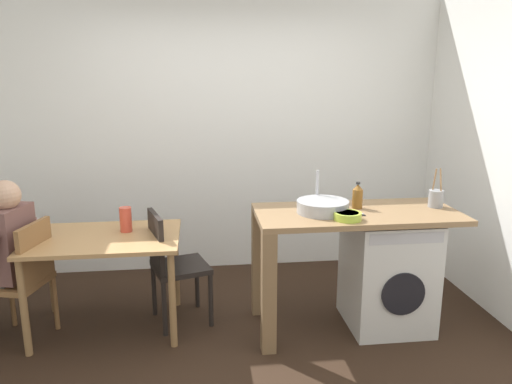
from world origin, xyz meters
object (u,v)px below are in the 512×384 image
Objects in this scene: chair_opposite at (171,261)px; bottle_tall_green at (357,196)px; mixing_bowl at (348,216)px; seated_person at (1,253)px; vase at (126,219)px; chair_person_seat at (24,275)px; dining_table at (105,249)px; washing_machine at (387,272)px; utensil_crock at (436,198)px.

chair_opposite is 1.50m from bottle_tall_green.
mixing_bowl is at bearing 54.80° from chair_opposite.
seated_person is at bearing 172.76° from mixing_bowl.
bottle_tall_green reaches higher than vase.
chair_opposite is at bearing -66.55° from chair_person_seat.
washing_machine is (2.13, -0.19, -0.21)m from dining_table.
chair_opposite reaches higher than dining_table.
dining_table is at bearing 176.87° from utensil_crock.
mixing_bowl reaches higher than chair_opposite.
utensil_crock is (0.77, 0.25, 0.04)m from mixing_bowl.
dining_table is 0.50m from chair_opposite.
washing_machine is at bearing 65.68° from chair_opposite.
washing_machine is 4.56× the size of vase.
bottle_tall_green reaches higher than chair_opposite.
chair_opposite is at bearing -69.64° from seated_person.
washing_machine is (1.65, -0.22, -0.08)m from chair_opposite.
utensil_crock is (0.60, -0.04, -0.02)m from bottle_tall_green.
dining_table is at bearing 177.02° from bottle_tall_green.
chair_person_seat reaches higher than dining_table.
bottle_tall_green is (-0.24, 0.09, 0.58)m from washing_machine.
utensil_crock is 2.36m from vase.
utensil_crock is (0.37, 0.05, 0.56)m from washing_machine.
utensil_crock is at bearing 8.10° from washing_machine.
seated_person is 5.95× the size of bottle_tall_green.
chair_opposite is at bearing 175.33° from utensil_crock.
mixing_bowl is 0.65× the size of utensil_crock.
dining_table is 0.26m from vase.
seated_person is 1.40× the size of washing_machine.
seated_person reaches higher than mixing_bowl.
vase is at bearing -119.09° from chair_opposite.
mixing_bowl is (-0.40, -0.20, 0.52)m from washing_machine.
seated_person is 6.20× the size of mixing_bowl.
bottle_tall_green is 1.76m from vase.
chair_opposite is at bearing 174.86° from bottle_tall_green.
vase is at bearing 33.69° from dining_table.
washing_machine reaches higher than dining_table.
mixing_bowl is at bearing -12.60° from dining_table.
washing_machine is at bearing -5.07° from dining_table.
utensil_crock is at bearing 18.05° from mixing_bowl.
seated_person reaches higher than washing_machine.
dining_table is 2.52m from utensil_crock.
seated_person is 2.62m from bottle_tall_green.
vase is (0.85, 0.18, 0.16)m from seated_person.
washing_machine is (2.67, -0.07, -0.08)m from chair_person_seat.
seated_person is 2.84m from washing_machine.
chair_person_seat and chair_opposite have the same top height.
utensil_crock is at bearing -3.13° from dining_table.
seated_person reaches higher than chair_person_seat.
mixing_bowl is 1.65m from vase.
utensil_crock reaches higher than chair_opposite.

